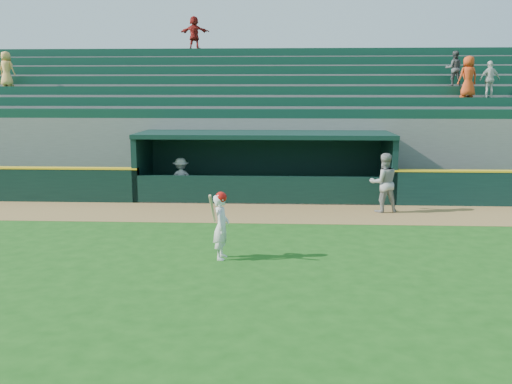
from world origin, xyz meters
TOP-DOWN VIEW (x-y plane):
  - ground at (0.00, 0.00)m, footprint 120.00×120.00m
  - warning_track at (0.00, 4.90)m, footprint 40.00×3.00m
  - dugout_player_front at (4.04, 5.33)m, footprint 1.07×0.90m
  - dugout_player_inside at (-3.07, 7.18)m, footprint 1.11×0.80m
  - dugout at (0.00, 8.00)m, footprint 9.40×2.80m
  - stands at (0.01, 12.57)m, footprint 34.50×6.25m
  - batter_at_plate at (-0.73, -0.29)m, footprint 0.45×0.78m

SIDE VIEW (x-z plane):
  - ground at x=0.00m, z-range 0.00..0.00m
  - warning_track at x=0.00m, z-range 0.00..0.01m
  - dugout_player_inside at x=-3.07m, z-range 0.00..1.55m
  - batter_at_plate at x=-0.73m, z-range 0.00..1.65m
  - dugout_player_front at x=4.04m, z-range 0.00..1.97m
  - dugout at x=0.00m, z-range 0.13..2.59m
  - stands at x=0.01m, z-range -1.36..6.14m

